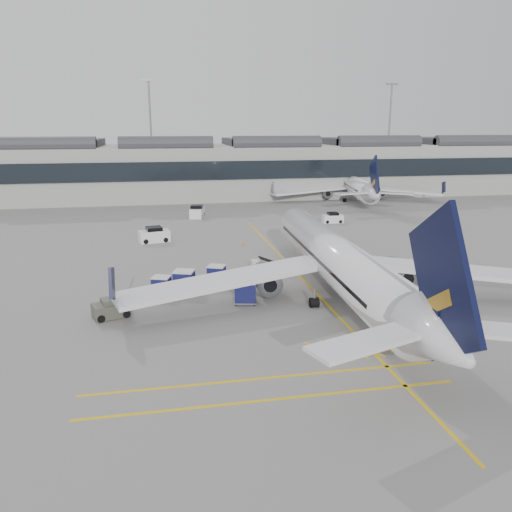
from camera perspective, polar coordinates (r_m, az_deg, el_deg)
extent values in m
plane|color=gray|center=(40.09, -4.80, -7.32)|extent=(220.00, 220.00, 0.00)
cube|color=#9E9E99|center=(109.48, -9.10, 9.49)|extent=(200.00, 20.00, 11.00)
cube|color=black|center=(99.24, -8.90, 9.57)|extent=(200.00, 0.50, 3.60)
cube|color=#38383D|center=(109.12, -9.24, 12.74)|extent=(200.00, 18.00, 1.40)
cylinder|color=slate|center=(123.04, -11.88, 13.18)|extent=(0.44, 0.44, 25.00)
cube|color=slate|center=(123.44, -12.21, 19.08)|extent=(3.00, 0.60, 0.50)
cylinder|color=slate|center=(136.37, 14.93, 13.12)|extent=(0.44, 0.44, 25.00)
cube|color=slate|center=(136.73, 15.30, 18.44)|extent=(3.00, 0.60, 0.50)
cube|color=gold|center=(51.22, 5.13, -2.40)|extent=(0.25, 60.00, 0.01)
cylinder|color=silver|center=(45.15, 9.19, -0.40)|extent=(5.43, 32.46, 4.05)
cone|color=silver|center=(62.40, 4.13, 3.91)|extent=(4.23, 4.48, 4.05)
cone|color=silver|center=(28.71, 20.66, -9.17)|extent=(4.27, 5.34, 4.05)
cube|color=silver|center=(41.92, -3.65, -2.79)|extent=(18.68, 8.64, 0.38)
cube|color=silver|center=(48.08, 21.45, -1.52)|extent=(18.51, 10.04, 0.38)
cylinder|color=slate|center=(44.67, 1.22, -2.67)|extent=(2.43, 3.97, 2.26)
cylinder|color=slate|center=(48.31, 16.00, -1.91)|extent=(2.43, 3.97, 2.26)
cube|color=black|center=(28.21, 20.58, -3.04)|extent=(0.67, 8.21, 9.02)
cylinder|color=black|center=(57.44, 5.36, -0.17)|extent=(0.33, 0.70, 0.69)
cylinder|color=black|center=(42.82, 6.67, -5.30)|extent=(0.79, 0.89, 0.86)
cylinder|color=black|center=(44.49, 13.40, -4.84)|extent=(0.79, 0.89, 0.86)
cylinder|color=silver|center=(106.09, 11.20, 7.91)|extent=(8.75, 29.21, 3.64)
cone|color=silver|center=(122.15, 9.63, 8.83)|extent=(4.27, 4.46, 3.64)
cone|color=silver|center=(89.76, 13.38, 6.86)|extent=(4.41, 5.22, 3.64)
cube|color=silver|center=(103.27, 6.30, 7.43)|extent=(16.77, 5.67, 0.34)
cube|color=silver|center=(107.07, 16.19, 7.20)|extent=(16.14, 10.86, 0.34)
cylinder|color=slate|center=(105.75, 8.10, 7.17)|extent=(2.62, 3.79, 2.03)
cylinder|color=slate|center=(108.03, 14.04, 7.04)|extent=(2.62, 3.79, 2.03)
cube|color=black|center=(90.01, 13.40, 8.62)|extent=(1.60, 7.30, 8.10)
cylinder|color=black|center=(117.25, 10.03, 7.23)|extent=(0.38, 0.66, 0.62)
cylinder|color=black|center=(103.60, 10.08, 6.32)|extent=(0.80, 0.88, 0.77)
cylinder|color=black|center=(104.61, 12.70, 6.27)|extent=(0.80, 0.88, 0.77)
cube|color=silver|center=(52.33, 1.08, -1.60)|extent=(3.62, 1.52, 0.66)
cube|color=black|center=(52.35, 2.08, -0.74)|extent=(3.22, 1.13, 1.39)
cube|color=silver|center=(51.92, -0.03, -0.97)|extent=(0.88, 1.25, 0.85)
cylinder|color=black|center=(51.46, -0.18, -2.02)|extent=(0.42, 0.18, 0.41)
cylinder|color=black|center=(52.70, -0.49, -1.62)|extent=(0.42, 0.18, 0.41)
cylinder|color=black|center=(52.07, 2.66, -1.84)|extent=(0.42, 0.18, 0.41)
cylinder|color=black|center=(53.30, 2.28, -1.45)|extent=(0.42, 0.18, 0.41)
cube|color=gray|center=(43.52, -1.22, -5.18)|extent=(2.23, 1.96, 0.14)
cube|color=#141651|center=(43.22, -1.23, -4.05)|extent=(2.05, 1.87, 1.65)
cube|color=silver|center=(42.95, -1.24, -2.95)|extent=(2.11, 1.94, 0.11)
cylinder|color=black|center=(42.99, -2.32, -5.56)|extent=(0.27, 0.16, 0.25)
cylinder|color=black|center=(44.17, -2.23, -5.00)|extent=(0.27, 0.16, 0.25)
cylinder|color=black|center=(42.93, -0.19, -5.58)|extent=(0.27, 0.16, 0.25)
cylinder|color=black|center=(44.11, -0.15, -5.01)|extent=(0.27, 0.16, 0.25)
cube|color=gray|center=(47.01, -8.17, -3.81)|extent=(2.34, 2.13, 0.14)
cube|color=#141651|center=(46.73, -8.21, -2.75)|extent=(2.16, 2.02, 1.65)
cube|color=silver|center=(46.48, -8.24, -1.73)|extent=(2.23, 2.09, 0.11)
cylinder|color=black|center=(46.69, -9.31, -4.09)|extent=(0.27, 0.19, 0.25)
cylinder|color=black|center=(47.82, -8.88, -3.62)|extent=(0.27, 0.19, 0.25)
cylinder|color=black|center=(46.26, -7.42, -4.19)|extent=(0.27, 0.19, 0.25)
cylinder|color=black|center=(47.40, -7.03, -3.71)|extent=(0.27, 0.19, 0.25)
cube|color=gray|center=(49.06, -4.51, -2.94)|extent=(2.14, 1.97, 0.12)
cube|color=#141651|center=(48.82, -4.53, -2.03)|extent=(1.98, 1.87, 1.47)
cube|color=silver|center=(48.61, -4.55, -1.16)|extent=(2.05, 1.94, 0.10)
cylinder|color=black|center=(48.77, -5.49, -3.16)|extent=(0.25, 0.18, 0.22)
cylinder|color=black|center=(49.79, -5.12, -2.77)|extent=(0.25, 0.18, 0.22)
cylinder|color=black|center=(48.39, -3.88, -3.27)|extent=(0.25, 0.18, 0.22)
cylinder|color=black|center=(49.41, -3.54, -2.88)|extent=(0.25, 0.18, 0.22)
cube|color=gray|center=(46.40, -10.70, -4.20)|extent=(2.03, 1.85, 0.12)
cube|color=#141651|center=(46.16, -10.75, -3.27)|extent=(1.88, 1.75, 1.43)
cube|color=silver|center=(45.94, -10.79, -2.38)|extent=(1.94, 1.81, 0.10)
cylinder|color=black|center=(46.16, -11.73, -4.45)|extent=(0.24, 0.16, 0.22)
cylinder|color=black|center=(47.13, -11.30, -4.02)|extent=(0.24, 0.16, 0.22)
cylinder|color=black|center=(45.73, -10.08, -4.55)|extent=(0.24, 0.16, 0.22)
cylinder|color=black|center=(46.71, -9.69, -4.12)|extent=(0.24, 0.16, 0.22)
imported|color=#FF430D|center=(48.03, 2.02, -2.49)|extent=(0.64, 0.71, 1.64)
imported|color=orange|center=(47.40, -1.51, -2.53)|extent=(1.02, 0.83, 1.95)
cube|color=#4B4B40|center=(42.03, -16.24, -5.92)|extent=(3.22, 2.54, 1.13)
cube|color=#4B4B40|center=(41.80, -16.30, -5.06)|extent=(1.73, 1.73, 0.56)
cylinder|color=black|center=(41.25, -17.31, -6.85)|extent=(0.69, 0.48, 0.63)
cylinder|color=black|center=(42.59, -17.78, -6.21)|extent=(0.69, 0.48, 0.63)
cylinder|color=black|center=(41.70, -14.60, -6.41)|extent=(0.69, 0.48, 0.63)
cylinder|color=black|center=(43.03, -15.16, -5.79)|extent=(0.69, 0.48, 0.63)
cone|color=#F24C0A|center=(64.30, -1.44, 1.44)|extent=(0.41, 0.41, 0.57)
cone|color=#F24C0A|center=(50.39, 10.45, -2.61)|extent=(0.33, 0.33, 0.47)
cube|color=silver|center=(67.72, -11.54, 2.24)|extent=(4.27, 2.74, 1.53)
cube|color=black|center=(67.53, -11.58, 3.01)|extent=(2.31, 2.23, 0.66)
cylinder|color=black|center=(66.73, -12.48, 1.62)|extent=(0.69, 0.37, 0.66)
cylinder|color=black|center=(68.42, -12.75, 1.92)|extent=(0.69, 0.37, 0.66)
cylinder|color=black|center=(67.24, -10.28, 1.83)|extent=(0.69, 0.37, 0.66)
cylinder|color=black|center=(68.91, -10.60, 2.12)|extent=(0.69, 0.37, 0.66)
cube|color=silver|center=(85.03, -6.74, 4.93)|extent=(2.87, 4.38, 1.57)
cube|color=black|center=(84.88, -6.76, 5.57)|extent=(2.31, 2.39, 0.67)
cylinder|color=black|center=(83.67, -6.26, 4.48)|extent=(0.39, 0.71, 0.67)
cylinder|color=black|center=(83.94, -7.48, 4.47)|extent=(0.39, 0.71, 0.67)
cylinder|color=black|center=(86.29, -6.01, 4.79)|extent=(0.39, 0.71, 0.67)
cylinder|color=black|center=(86.55, -7.19, 4.79)|extent=(0.39, 0.71, 0.67)
cube|color=silver|center=(80.69, 8.75, 4.23)|extent=(3.27, 1.72, 1.25)
cube|color=black|center=(80.56, 8.78, 4.76)|extent=(1.66, 1.57, 0.53)
cylinder|color=black|center=(79.77, 8.16, 3.87)|extent=(0.54, 0.22, 0.53)
cylinder|color=black|center=(81.11, 7.87, 4.06)|extent=(0.54, 0.22, 0.53)
cylinder|color=black|center=(80.42, 9.63, 3.90)|extent=(0.54, 0.22, 0.53)
cylinder|color=black|center=(81.75, 9.31, 4.08)|extent=(0.54, 0.22, 0.53)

